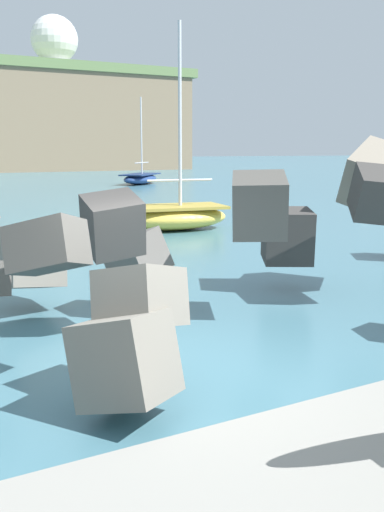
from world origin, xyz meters
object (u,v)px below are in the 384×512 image
(boat_near_right, at_px, (172,216))
(boat_mid_left, at_px, (140,178))
(radar_dome, at_px, (55,44))
(mooring_buoy_outer, at_px, (364,208))

(boat_near_right, xyz_separation_m, boat_mid_left, (9.34, 25.22, -0.01))
(radar_dome, bearing_deg, boat_near_right, -101.86)
(boat_mid_left, bearing_deg, mooring_buoy_outer, -88.32)
(boat_mid_left, bearing_deg, boat_near_right, -110.32)
(boat_mid_left, xyz_separation_m, mooring_buoy_outer, (0.71, -24.37, -0.27))
(boat_near_right, bearing_deg, radar_dome, 78.14)
(mooring_buoy_outer, bearing_deg, boat_near_right, -175.17)
(boat_near_right, relative_size, mooring_buoy_outer, 16.08)
(boat_near_right, distance_m, mooring_buoy_outer, 10.10)
(mooring_buoy_outer, bearing_deg, boat_mid_left, 91.68)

